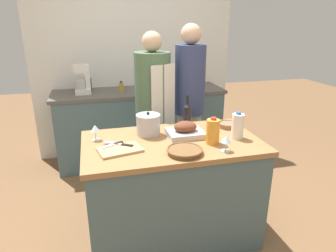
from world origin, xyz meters
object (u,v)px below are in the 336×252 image
Objects in this scene: wine_glass_left at (95,129)px; knife_paring at (113,144)px; stock_pot at (148,125)px; knife_chef at (119,144)px; condiment_bottle_tall at (89,84)px; mixing_bowl at (228,124)px; juice_jug at (213,131)px; person_cook_aproned at (153,108)px; wine_bottle_green at (187,114)px; stand_mixer at (83,82)px; wicker_basket at (185,151)px; cutting_board at (120,150)px; person_cook_guest at (190,100)px; roasting_pan at (185,131)px; milk_jug at (238,126)px; wine_glass_right at (226,140)px; condiment_bottle_short at (121,87)px.

knife_paring is (0.12, -0.17, -0.07)m from wine_glass_left.
stock_pot reaches higher than knife_chef.
knife_paring is 1.68m from condiment_bottle_tall.
juice_jug reaches higher than mixing_bowl.
condiment_bottle_tall is at bearing 106.67° from stock_pot.
knife_chef is at bearing -143.69° from person_cook_aproned.
juice_jug is at bearing -99.07° from person_cook_aproned.
person_cook_aproned is at bearing 114.01° from wine_bottle_green.
stand_mixer is 0.18m from condiment_bottle_tall.
condiment_bottle_tall reaches higher than wicker_basket.
cutting_board is at bearing -141.75° from person_cook_aproned.
person_cook_guest is at bearing 69.52° from wine_bottle_green.
wine_bottle_green is at bearing 68.45° from roasting_pan.
stand_mixer is (-0.80, 1.44, 0.16)m from roasting_pan.
wicker_basket is 0.15× the size of person_cook_guest.
knife_paring is at bearing -171.97° from roasting_pan.
cutting_board is 1.77m from condiment_bottle_tall.
stock_pot is 0.92× the size of milk_jug.
mixing_bowl is at bearing 62.88° from wine_glass_right.
milk_jug is at bearing -64.74° from condiment_bottle_short.
wine_glass_left is 0.72× the size of condiment_bottle_tall.
mixing_bowl is 0.51× the size of stand_mixer.
stand_mixer reaches higher than wine_bottle_green.
condiment_bottle_tall is at bearing 157.23° from person_cook_guest.
milk_jug reaches higher than wine_glass_right.
knife_paring is (-0.04, 0.00, 0.00)m from knife_chef.
wicker_basket reaches higher than cutting_board.
wicker_basket is at bearing 173.63° from wine_glass_right.
person_cook_guest is (1.07, -0.71, -0.11)m from stand_mixer.
milk_jug is at bearing -57.43° from condiment_bottle_tall.
roasting_pan is 0.72m from person_cook_aproned.
person_cook_aproned is at bearing -55.38° from condiment_bottle_tall.
knife_paring is 1.23× the size of condiment_bottle_short.
condiment_bottle_tall is at bearing 90.97° from wine_glass_left.
knife_chef is 0.90m from person_cook_aproned.
person_cook_aproned reaches higher than wine_bottle_green.
person_cook_aproned is (-0.54, 0.60, 0.03)m from mixing_bowl.
juice_jug is 0.74× the size of wine_bottle_green.
condiment_bottle_tall reaches higher than milk_jug.
knife_chef is (0.00, 0.08, 0.01)m from cutting_board.
condiment_bottle_tall is at bearing 122.57° from milk_jug.
knife_chef is (-0.73, 0.27, -0.07)m from wine_glass_right.
juice_jug is at bearing -79.27° from person_cook_guest.
mixing_bowl is 1.05× the size of knife_paring.
roasting_pan is at bearing -7.38° from wine_glass_left.
cutting_board is 1.63m from stand_mixer.
mixing_bowl is at bearing 10.86° from knife_paring.
knife_chef is (0.16, -0.17, -0.07)m from wine_glass_left.
condiment_bottle_short reaches higher than wicker_basket.
knife_chef is at bearing -143.49° from stock_pot.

